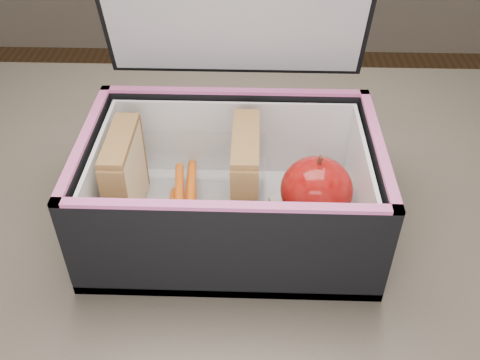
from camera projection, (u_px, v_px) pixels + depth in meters
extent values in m
cube|color=brown|center=(258.00, 226.00, 0.67)|extent=(1.20, 0.80, 0.03)
cube|color=#382D26|center=(10.00, 230.00, 1.20)|extent=(0.05, 0.05, 0.72)
cube|color=black|center=(235.00, 2.00, 0.61)|extent=(0.32, 0.06, 0.20)
cube|color=beige|center=(119.00, 178.00, 0.61)|extent=(0.01, 0.10, 0.10)
cube|color=#CC5E6E|center=(126.00, 181.00, 0.62)|extent=(0.01, 0.09, 0.10)
cube|color=beige|center=(133.00, 178.00, 0.61)|extent=(0.01, 0.10, 0.10)
cube|color=brown|center=(119.00, 140.00, 0.58)|extent=(0.03, 0.10, 0.01)
cube|color=beige|center=(238.00, 179.00, 0.61)|extent=(0.01, 0.10, 0.11)
cube|color=#CC5E6E|center=(245.00, 182.00, 0.61)|extent=(0.01, 0.10, 0.10)
cube|color=beige|center=(253.00, 179.00, 0.61)|extent=(0.01, 0.10, 0.11)
cube|color=brown|center=(246.00, 138.00, 0.57)|extent=(0.03, 0.10, 0.01)
cylinder|color=orange|center=(178.00, 220.00, 0.63)|extent=(0.02, 0.08, 0.01)
cylinder|color=orange|center=(192.00, 187.00, 0.66)|extent=(0.02, 0.08, 0.01)
cylinder|color=orange|center=(179.00, 188.00, 0.64)|extent=(0.02, 0.08, 0.01)
cylinder|color=orange|center=(172.00, 214.00, 0.63)|extent=(0.01, 0.08, 0.01)
cylinder|color=orange|center=(190.00, 183.00, 0.66)|extent=(0.01, 0.08, 0.01)
cylinder|color=orange|center=(191.00, 187.00, 0.64)|extent=(0.02, 0.08, 0.01)
cylinder|color=orange|center=(187.00, 219.00, 0.63)|extent=(0.01, 0.08, 0.01)
cube|color=white|center=(310.00, 214.00, 0.64)|extent=(0.10, 0.10, 0.01)
ellipsoid|color=#8A0001|center=(316.00, 190.00, 0.61)|extent=(0.10, 0.10, 0.08)
cylinder|color=#4E2C1C|center=(320.00, 161.00, 0.58)|extent=(0.01, 0.01, 0.01)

